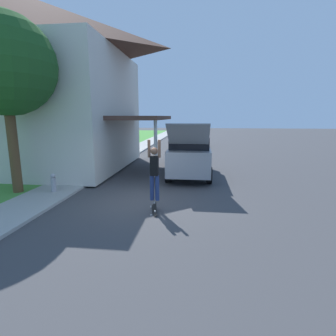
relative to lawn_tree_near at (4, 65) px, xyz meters
The scene contains 10 objects.
ground_plane 6.81m from the lawn_tree_near, ahead, with size 120.00×120.00×0.00m, color #3D3D3F.
lawn 7.98m from the lawn_tree_near, 118.82° to the left, with size 10.00×80.00×0.08m.
sidewalk 7.45m from the lawn_tree_near, 77.15° to the left, with size 1.80×80.00×0.10m.
house 5.73m from the lawn_tree_near, 115.68° to the left, with size 13.21×9.03×9.17m.
lawn_tree_near is the anchor object (origin of this frame).
suv_parked 8.38m from the lawn_tree_near, 30.97° to the left, with size 2.08×5.33×2.70m.
car_down_street 19.47m from the lawn_tree_near, 70.47° to the left, with size 1.85×4.50×1.41m.
skateboarder 6.62m from the lawn_tree_near, 11.78° to the right, with size 0.41×0.22×1.92m.
skateboard 7.39m from the lawn_tree_near, 13.96° to the right, with size 0.32×0.81×0.33m.
fire_hydrant 4.51m from the lawn_tree_near, ahead, with size 0.20×0.20×0.71m.
Camera 1 is at (2.02, -8.70, 2.95)m, focal length 28.00 mm.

